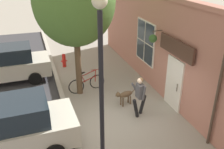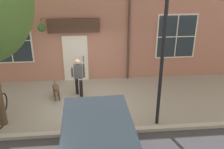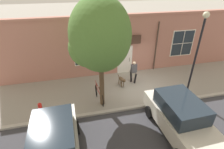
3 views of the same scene
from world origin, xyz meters
TOP-DOWN VIEW (x-y plane):
  - ground_plane at (0.00, 0.00)m, footprint 90.00×90.00m
  - storefront_facade at (-2.34, 0.01)m, footprint 0.95×18.00m
  - pedestrian_walking at (-0.63, -0.16)m, footprint 0.66×0.55m
  - dog_on_leash at (-0.37, -1.03)m, footprint 1.02×0.40m
  - street_tree_by_curb at (1.18, -2.73)m, footprint 3.24×2.99m
  - leaning_bicycle at (0.81, -2.75)m, footprint 1.72×0.27m
  - parked_car_nearest_curb at (4.32, -5.00)m, footprint 4.34×2.02m
  - parked_car_mid_block at (4.03, 0.44)m, footprint 4.34×2.02m
  - street_lamp at (1.61, 2.50)m, footprint 0.32×0.32m
  - fire_hydrant at (1.37, -5.92)m, footprint 0.34×0.20m

SIDE VIEW (x-z plane):
  - ground_plane at x=0.00m, z-range 0.00..0.00m
  - leaning_bicycle at x=0.81m, z-range -0.12..0.88m
  - fire_hydrant at x=1.37m, z-range 0.01..0.78m
  - dog_on_leash at x=-0.37m, z-range 0.12..0.82m
  - parked_car_nearest_curb at x=4.32m, z-range 0.00..1.75m
  - parked_car_mid_block at x=4.03m, z-range 0.00..1.75m
  - pedestrian_walking at x=-0.63m, z-range 0.15..1.76m
  - storefront_facade at x=-2.34m, z-range 0.01..4.28m
  - street_lamp at x=1.61m, z-range 0.75..5.70m
  - street_tree_by_curb at x=1.18m, z-range 1.02..6.83m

